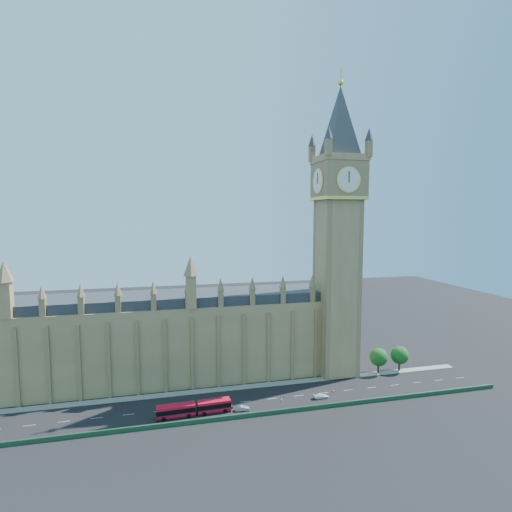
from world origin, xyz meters
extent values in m
plane|color=black|center=(0.00, 0.00, 0.00)|extent=(400.00, 400.00, 0.00)
cube|color=olive|center=(-25.00, 22.00, 12.50)|extent=(120.00, 20.00, 25.00)
cube|color=#2D3035|center=(-25.00, 22.00, 26.50)|extent=(120.00, 18.00, 3.00)
cube|color=olive|center=(38.00, 14.00, 29.00)|extent=(12.00, 12.00, 58.00)
cube|color=olive|center=(38.00, 14.00, 64.00)|extent=(14.00, 14.00, 12.00)
cylinder|color=silver|center=(38.00, 6.85, 64.00)|extent=(7.20, 0.30, 7.20)
cube|color=olive|center=(38.00, 14.00, 71.00)|extent=(14.50, 14.50, 2.00)
pyramid|color=#2D3035|center=(38.00, 14.00, 94.00)|extent=(20.59, 20.59, 22.00)
sphere|color=#F2C64C|center=(38.00, 14.00, 94.80)|extent=(1.80, 1.80, 1.80)
cube|color=#1E4C2D|center=(0.00, -9.00, 0.60)|extent=(160.00, 0.60, 1.20)
cube|color=gray|center=(0.00, 9.50, 0.08)|extent=(160.00, 3.00, 0.16)
cylinder|color=#382619|center=(52.00, 10.00, 2.00)|extent=(0.70, 0.70, 4.00)
sphere|color=#124514|center=(52.00, 10.00, 5.50)|extent=(6.00, 6.00, 6.00)
sphere|color=#124514|center=(52.80, 10.30, 6.10)|extent=(4.38, 4.38, 4.38)
cylinder|color=#382619|center=(60.00, 10.00, 2.00)|extent=(0.70, 0.70, 4.00)
sphere|color=#124514|center=(60.00, 10.00, 5.50)|extent=(6.00, 6.00, 6.00)
sphere|color=#124514|center=(60.80, 10.30, 6.10)|extent=(4.38, 4.38, 4.38)
cube|color=red|center=(-15.72, -4.41, 1.67)|extent=(10.12, 3.18, 3.34)
cube|color=red|center=(-5.60, -4.01, 1.67)|extent=(9.01, 3.14, 3.34)
cube|color=black|center=(-15.72, -4.41, 2.07)|extent=(10.17, 3.24, 1.27)
cube|color=black|center=(-5.60, -4.01, 2.07)|extent=(9.06, 3.19, 1.27)
cylinder|color=black|center=(-10.94, -4.22, 1.50)|extent=(0.97, 2.70, 2.67)
cylinder|color=black|center=(-18.87, -5.93, 0.56)|extent=(1.13, 0.38, 1.11)
cylinder|color=black|center=(-18.98, -3.15, 0.56)|extent=(1.13, 0.38, 1.11)
cylinder|color=black|center=(-12.46, -5.68, 0.56)|extent=(1.13, 0.38, 1.11)
cylinder|color=black|center=(-12.58, -2.90, 0.56)|extent=(1.13, 0.38, 1.11)
cylinder|color=black|center=(-8.39, -5.51, 0.56)|extent=(1.13, 0.38, 1.11)
cylinder|color=black|center=(-8.51, -2.73, 0.56)|extent=(1.13, 0.38, 1.11)
cylinder|color=black|center=(-2.70, -5.28, 0.56)|extent=(1.13, 0.38, 1.11)
cylinder|color=black|center=(-2.81, -2.50, 0.56)|extent=(1.13, 0.38, 1.11)
imported|color=#3B3E43|center=(-2.00, -2.69, 0.63)|extent=(3.75, 1.56, 1.27)
imported|color=#A0A3A8|center=(2.00, -5.02, 0.65)|extent=(4.02, 1.64, 1.30)
imported|color=white|center=(25.85, -3.13, 0.64)|extent=(4.51, 1.99, 1.29)
cube|color=black|center=(27.91, -3.67, 0.02)|extent=(0.44, 0.44, 0.04)
cone|color=#FF5A0D|center=(27.91, -3.67, 0.38)|extent=(0.48, 0.48, 0.76)
cylinder|color=white|center=(27.91, -3.67, 0.49)|extent=(0.37, 0.37, 0.13)
cube|color=black|center=(25.64, -2.75, 0.02)|extent=(0.46, 0.46, 0.04)
cone|color=orange|center=(25.64, -2.75, 0.39)|extent=(0.50, 0.50, 0.78)
cylinder|color=white|center=(25.64, -2.75, 0.50)|extent=(0.38, 0.38, 0.13)
cube|color=black|center=(14.13, -2.12, 0.02)|extent=(0.42, 0.42, 0.04)
cone|color=orange|center=(14.13, -2.12, 0.37)|extent=(0.46, 0.46, 0.73)
cylinder|color=white|center=(14.13, -2.12, 0.47)|extent=(0.36, 0.36, 0.13)
cube|color=black|center=(31.09, -0.11, 0.02)|extent=(0.48, 0.48, 0.04)
cone|color=#ED560C|center=(31.09, -0.11, 0.36)|extent=(0.52, 0.52, 0.72)
cylinder|color=white|center=(31.09, -0.11, 0.46)|extent=(0.35, 0.35, 0.12)
camera|label=1|loc=(-18.64, -106.98, 52.85)|focal=28.00mm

